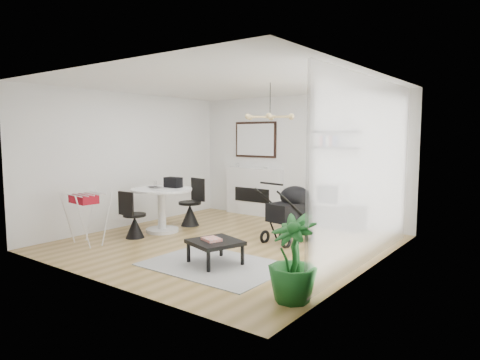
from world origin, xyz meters
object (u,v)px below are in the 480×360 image
Objects in this scene: crt_tv at (332,193)px; dining_table at (162,203)px; fireplace at (254,186)px; potted_plant at (293,258)px; drying_rack at (87,217)px; stroller at (290,215)px; coffee_table at (215,243)px; tv_console at (333,216)px.

dining_table is at bearing -136.19° from crt_tv.
fireplace is at bearing 80.59° from dining_table.
drying_rack is at bearing 178.47° from potted_plant.
stroller reaches higher than coffee_table.
dining_table is at bearing 157.91° from potted_plant.
crt_tv is (-0.02, -0.00, 0.46)m from tv_console.
crt_tv is 3.35m from coffee_table.
coffee_table is at bearing -94.71° from crt_tv.
dining_table is 1.39× the size of coffee_table.
drying_rack is at bearing -100.63° from fireplace.
drying_rack is at bearing -170.28° from coffee_table.
crt_tv reaches higher than dining_table.
coffee_table is at bearing 161.32° from potted_plant.
stroller is at bearing -93.44° from crt_tv.
drying_rack is (-0.32, -1.41, -0.09)m from dining_table.
crt_tv is 0.44× the size of dining_table.
fireplace is at bearing 116.73° from coffee_table.
dining_table is (-0.41, -2.49, -0.13)m from fireplace.
potted_plant is at bearing -50.30° from fireplace.
crt_tv is 0.58× the size of drying_rack.
coffee_table is (-0.18, -1.80, -0.15)m from stroller.
crt_tv is (2.02, -0.15, 0.00)m from fireplace.
coffee_table is at bearing -24.47° from dining_table.
drying_rack is 2.52m from coffee_table.
dining_table reaches higher than tv_console.
crt_tv reaches higher than tv_console.
dining_table is at bearing -136.41° from tv_console.
coffee_table is at bearing -86.16° from stroller.
fireplace reaches higher than dining_table.
stroller is at bearing 84.22° from coffee_table.
fireplace is at bearing 175.80° from tv_console.
crt_tv reaches higher than drying_rack.
tv_console is 1.07× the size of dining_table.
tv_console reaches higher than coffee_table.
fireplace reaches higher than stroller.
dining_table is 1.31× the size of drying_rack.
fireplace is 2.61× the size of coffee_table.
potted_plant is (1.28, -3.85, 0.26)m from tv_console.
crt_tv is at bearing 59.80° from drying_rack.
fireplace reaches higher than tv_console.
dining_table is 2.39m from coffee_table.
tv_console is 3.40m from dining_table.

